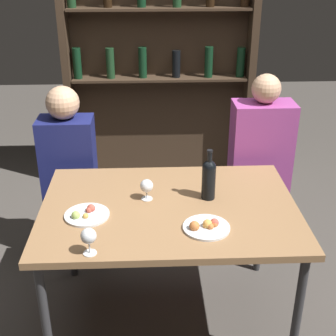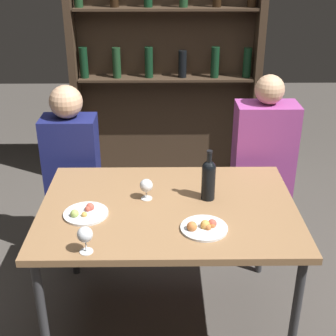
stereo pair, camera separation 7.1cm
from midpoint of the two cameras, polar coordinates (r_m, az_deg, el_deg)
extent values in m
plane|color=#47423D|center=(2.87, -0.62, -17.44)|extent=(10.00, 10.00, 0.00)
cube|color=olive|center=(2.44, -0.70, -4.98)|extent=(1.32, 0.92, 0.04)
cylinder|color=#2D2D30|center=(2.40, -15.55, -17.67)|extent=(0.04, 0.04, 0.70)
cylinder|color=#2D2D30|center=(2.43, 14.66, -16.87)|extent=(0.04, 0.04, 0.70)
cylinder|color=#2D2D30|center=(3.02, -12.51, -7.28)|extent=(0.04, 0.04, 0.70)
cylinder|color=#2D2D30|center=(3.04, 10.58, -6.79)|extent=(0.04, 0.04, 0.70)
cube|color=#38281C|center=(4.01, -1.60, 13.35)|extent=(1.51, 0.02, 2.21)
cube|color=#38281C|center=(3.97, -12.81, 12.60)|extent=(0.06, 0.18, 2.21)
cube|color=#38281C|center=(3.99, 9.61, 12.95)|extent=(0.06, 0.18, 2.21)
cube|color=#38281C|center=(3.94, -1.55, 10.84)|extent=(1.43, 0.18, 0.02)
cylinder|color=black|center=(3.96, -11.53, 12.40)|extent=(0.07, 0.07, 0.25)
cylinder|color=#19381E|center=(3.92, -7.58, 12.55)|extent=(0.07, 0.07, 0.25)
cylinder|color=black|center=(3.92, -3.65, 12.71)|extent=(0.07, 0.07, 0.25)
cylinder|color=black|center=(3.92, 0.48, 12.57)|extent=(0.07, 0.07, 0.22)
cylinder|color=black|center=(3.93, 4.45, 12.75)|extent=(0.07, 0.07, 0.25)
cylinder|color=black|center=(3.98, 8.33, 12.66)|extent=(0.07, 0.07, 0.24)
cube|color=#38281C|center=(3.84, -1.65, 18.85)|extent=(1.43, 0.18, 0.02)
cylinder|color=black|center=(2.46, 4.14, -1.81)|extent=(0.07, 0.07, 0.18)
sphere|color=black|center=(2.42, 4.21, 0.09)|extent=(0.07, 0.07, 0.07)
cylinder|color=black|center=(2.40, 4.24, 1.00)|extent=(0.03, 0.03, 0.08)
cylinder|color=black|center=(2.38, 4.28, 2.05)|extent=(0.03, 0.03, 0.01)
cylinder|color=silver|center=(2.49, -3.41, -3.75)|extent=(0.06, 0.06, 0.00)
cylinder|color=silver|center=(2.47, -3.42, -3.14)|extent=(0.01, 0.01, 0.06)
sphere|color=silver|center=(2.45, -3.45, -2.18)|extent=(0.07, 0.07, 0.07)
cylinder|color=silver|center=(2.11, -10.45, -10.17)|extent=(0.06, 0.06, 0.00)
cylinder|color=silver|center=(2.09, -10.53, -9.36)|extent=(0.01, 0.01, 0.07)
sphere|color=silver|center=(2.06, -10.65, -8.15)|extent=(0.07, 0.07, 0.07)
cylinder|color=silver|center=(2.38, -10.70, -5.65)|extent=(0.22, 0.22, 0.01)
sphere|color=#B74C3D|center=(2.38, -10.49, -5.09)|extent=(0.03, 0.03, 0.03)
sphere|color=#99B256|center=(2.35, -12.05, -5.66)|extent=(0.04, 0.04, 0.04)
sphere|color=#B74C3D|center=(2.39, -10.21, -4.85)|extent=(0.04, 0.04, 0.04)
sphere|color=gold|center=(2.34, -10.87, -5.77)|extent=(0.03, 0.03, 0.03)
cylinder|color=silver|center=(2.24, 3.79, -7.25)|extent=(0.23, 0.23, 0.01)
sphere|color=gold|center=(2.23, 3.92, -6.85)|extent=(0.05, 0.05, 0.05)
sphere|color=#C67038|center=(2.21, 2.31, -7.10)|extent=(0.05, 0.05, 0.05)
sphere|color=#C67038|center=(2.24, 4.77, -6.82)|extent=(0.04, 0.04, 0.04)
sphere|color=#C67038|center=(2.22, 4.28, -7.13)|extent=(0.03, 0.03, 0.03)
sphere|color=#B74C3D|center=(2.25, 4.77, -6.68)|extent=(0.04, 0.04, 0.04)
cube|color=#26262B|center=(3.30, -11.89, -6.68)|extent=(0.31, 0.22, 0.45)
cube|color=navy|center=(3.07, -12.72, 1.14)|extent=(0.34, 0.22, 0.54)
sphere|color=tan|center=(2.94, -13.42, 7.74)|extent=(0.20, 0.20, 0.20)
cube|color=#26262B|center=(3.33, 9.83, -6.22)|extent=(0.35, 0.22, 0.45)
cube|color=#9E3F8C|center=(3.08, 10.58, 2.28)|extent=(0.39, 0.22, 0.62)
sphere|color=tan|center=(2.94, 11.21, 9.47)|extent=(0.18, 0.18, 0.18)
camera|label=1|loc=(0.04, -90.82, -0.40)|focal=50.00mm
camera|label=2|loc=(0.04, 89.18, 0.40)|focal=50.00mm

